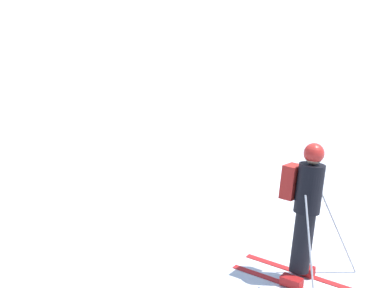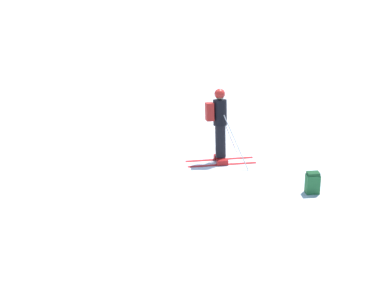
# 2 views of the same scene
# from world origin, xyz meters

# --- Properties ---
(ground_plane) EXTENTS (300.00, 300.00, 0.00)m
(ground_plane) POSITION_xyz_m (0.00, 0.00, 0.00)
(ground_plane) COLOR white
(skier) EXTENTS (1.29, 1.76, 1.86)m
(skier) POSITION_xyz_m (-0.90, 0.01, 1.03)
(skier) COLOR red
(skier) RESTS_ON ground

